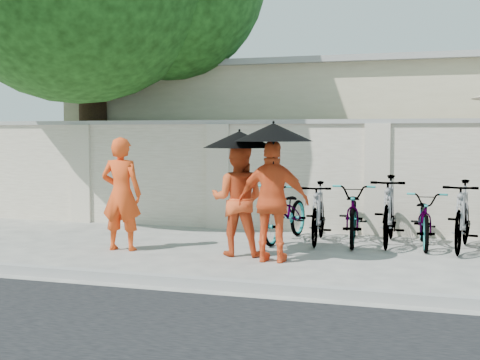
% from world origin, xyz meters
% --- Properties ---
extents(ground, '(80.00, 80.00, 0.00)m').
position_xyz_m(ground, '(0.00, 0.00, 0.00)').
color(ground, '#B5B1A5').
extents(kerb, '(40.00, 0.16, 0.12)m').
position_xyz_m(kerb, '(0.00, -1.70, 0.06)').
color(kerb, gray).
rests_on(kerb, ground).
extents(compound_wall, '(20.00, 0.30, 2.00)m').
position_xyz_m(compound_wall, '(1.00, 3.20, 1.00)').
color(compound_wall, beige).
rests_on(compound_wall, ground).
extents(building_behind, '(14.00, 6.00, 3.20)m').
position_xyz_m(building_behind, '(2.00, 7.00, 1.60)').
color(building_behind, beige).
rests_on(building_behind, ground).
extents(monk_left, '(0.68, 0.48, 1.77)m').
position_xyz_m(monk_left, '(-1.63, 0.32, 0.88)').
color(monk_left, '#FA4B17').
rests_on(monk_left, ground).
extents(monk_center, '(0.88, 0.72, 1.68)m').
position_xyz_m(monk_center, '(0.24, 0.46, 0.84)').
color(monk_center, '#DE4F21').
rests_on(monk_center, ground).
extents(parasol_center, '(1.07, 1.07, 0.91)m').
position_xyz_m(parasol_center, '(0.29, 0.38, 1.74)').
color(parasol_center, black).
rests_on(parasol_center, ground).
extents(monk_right, '(1.02, 0.45, 1.73)m').
position_xyz_m(monk_right, '(0.88, 0.11, 0.86)').
color(monk_right, '#F15824').
rests_on(monk_right, ground).
extents(parasol_right, '(1.10, 1.10, 0.99)m').
position_xyz_m(parasol_right, '(0.90, 0.03, 1.84)').
color(parasol_right, black).
rests_on(parasol_right, ground).
extents(bike_0, '(0.87, 1.95, 0.99)m').
position_xyz_m(bike_0, '(0.60, 1.98, 0.50)').
color(bike_0, '#9594AD').
rests_on(bike_0, ground).
extents(bike_1, '(0.64, 1.74, 1.02)m').
position_xyz_m(bike_1, '(1.17, 1.91, 0.51)').
color(bike_1, '#9594AD').
rests_on(bike_1, ground).
extents(bike_2, '(0.91, 2.00, 1.01)m').
position_xyz_m(bike_2, '(1.74, 2.09, 0.51)').
color(bike_2, '#9594AD').
rests_on(bike_2, ground).
extents(bike_3, '(0.58, 1.91, 1.14)m').
position_xyz_m(bike_3, '(2.30, 2.08, 0.57)').
color(bike_3, '#9594AD').
rests_on(bike_3, ground).
extents(bike_4, '(0.78, 1.80, 0.92)m').
position_xyz_m(bike_4, '(2.87, 2.07, 0.46)').
color(bike_4, '#9594AD').
rests_on(bike_4, ground).
extents(bike_5, '(0.71, 1.87, 1.10)m').
position_xyz_m(bike_5, '(3.44, 1.91, 0.55)').
color(bike_5, '#9594AD').
rests_on(bike_5, ground).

